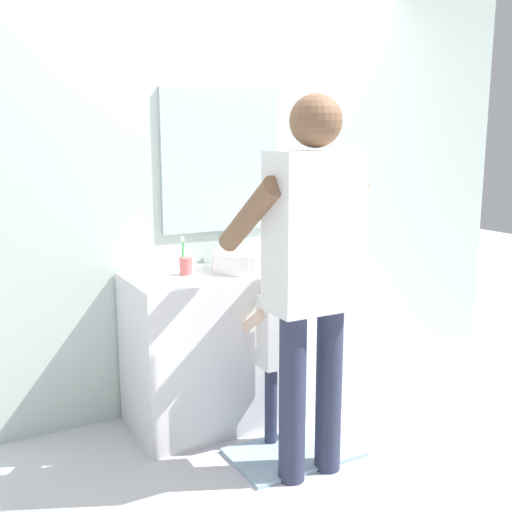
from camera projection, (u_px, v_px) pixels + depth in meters
ground_plane at (269, 434)px, 3.34m from camera, size 14.00×14.00×0.00m
back_wall at (218, 178)px, 3.61m from camera, size 4.40×0.10×2.70m
vanity_cabinet at (243, 343)px, 3.51m from camera, size 1.31×0.54×0.86m
sink_basin at (245, 260)px, 3.40m from camera, size 0.37×0.37×0.11m
faucet at (227, 249)px, 3.59m from camera, size 0.18×0.14×0.18m
toothbrush_cup at (186, 265)px, 3.29m from camera, size 0.07×0.07×0.21m
soap_bottle at (286, 253)px, 3.57m from camera, size 0.06×0.06×0.17m
bath_mat at (294, 452)px, 3.12m from camera, size 0.64×0.40×0.02m
child_toddler at (279, 341)px, 3.14m from camera, size 0.29×0.29×0.94m
adult_parent at (311, 256)px, 2.75m from camera, size 0.55×0.58×1.78m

